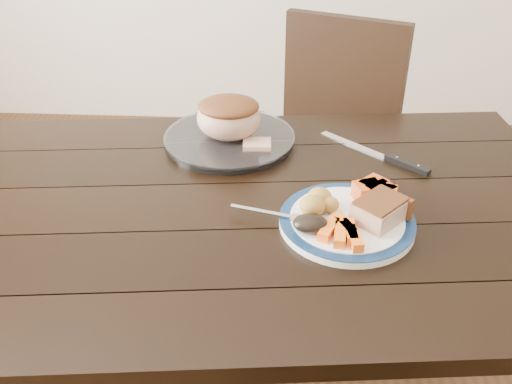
# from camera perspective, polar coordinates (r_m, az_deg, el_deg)

# --- Properties ---
(dining_table) EXTENTS (1.68, 1.06, 0.75)m
(dining_table) POSITION_cam_1_polar(r_m,az_deg,el_deg) (1.31, -3.46, -4.68)
(dining_table) COLOR black
(dining_table) RESTS_ON ground
(chair_far) EXTENTS (0.55, 0.55, 0.93)m
(chair_far) POSITION_cam_1_polar(r_m,az_deg,el_deg) (2.00, 7.34, 4.88)
(chair_far) COLOR black
(chair_far) RESTS_ON ground
(dinner_plate) EXTENTS (0.28, 0.28, 0.02)m
(dinner_plate) POSITION_cam_1_polar(r_m,az_deg,el_deg) (1.20, 9.06, -3.02)
(dinner_plate) COLOR white
(dinner_plate) RESTS_ON dining_table
(plate_rim) EXTENTS (0.28, 0.28, 0.02)m
(plate_rim) POSITION_cam_1_polar(r_m,az_deg,el_deg) (1.20, 9.10, -2.69)
(plate_rim) COLOR #0E2649
(plate_rim) RESTS_ON dinner_plate
(serving_platter) EXTENTS (0.33, 0.33, 0.02)m
(serving_platter) POSITION_cam_1_polar(r_m,az_deg,el_deg) (1.50, -2.66, 5.22)
(serving_platter) COLOR white
(serving_platter) RESTS_ON dining_table
(pork_slice) EXTENTS (0.12, 0.13, 0.04)m
(pork_slice) POSITION_cam_1_polar(r_m,az_deg,el_deg) (1.19, 12.23, -1.90)
(pork_slice) COLOR tan
(pork_slice) RESTS_ON dinner_plate
(roasted_potatoes) EXTENTS (0.08, 0.08, 0.05)m
(roasted_potatoes) POSITION_cam_1_polar(r_m,az_deg,el_deg) (1.19, 6.25, -1.03)
(roasted_potatoes) COLOR gold
(roasted_potatoes) RESTS_ON dinner_plate
(carrot_batons) EXTENTS (0.09, 0.11, 0.02)m
(carrot_batons) POSITION_cam_1_polar(r_m,az_deg,el_deg) (1.14, 8.73, -3.97)
(carrot_batons) COLOR orange
(carrot_batons) RESTS_ON dinner_plate
(pumpkin_wedges) EXTENTS (0.10, 0.09, 0.04)m
(pumpkin_wedges) POSITION_cam_1_polar(r_m,az_deg,el_deg) (1.25, 11.90, -0.03)
(pumpkin_wedges) COLOR #ED531A
(pumpkin_wedges) RESTS_ON dinner_plate
(dark_mushroom) EXTENTS (0.07, 0.05, 0.03)m
(dark_mushroom) POSITION_cam_1_polar(r_m,az_deg,el_deg) (1.14, 5.45, -3.14)
(dark_mushroom) COLOR black
(dark_mushroom) RESTS_ON dinner_plate
(fork) EXTENTS (0.18, 0.06, 0.00)m
(fork) POSITION_cam_1_polar(r_m,az_deg,el_deg) (1.19, 2.13, -2.31)
(fork) COLOR silver
(fork) RESTS_ON dinner_plate
(roast_joint) EXTENTS (0.17, 0.14, 0.11)m
(roast_joint) POSITION_cam_1_polar(r_m,az_deg,el_deg) (1.47, -2.72, 7.36)
(roast_joint) COLOR tan
(roast_joint) RESTS_ON serving_platter
(cut_slice) EXTENTS (0.07, 0.06, 0.02)m
(cut_slice) POSITION_cam_1_polar(r_m,az_deg,el_deg) (1.44, 0.10, 4.72)
(cut_slice) COLOR tan
(cut_slice) RESTS_ON serving_platter
(carving_knife) EXTENTS (0.26, 0.23, 0.01)m
(carving_knife) POSITION_cam_1_polar(r_m,az_deg,el_deg) (1.45, 13.55, 3.20)
(carving_knife) COLOR silver
(carving_knife) RESTS_ON dining_table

